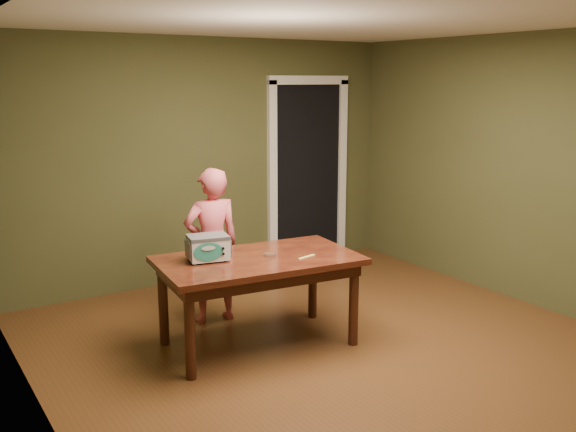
# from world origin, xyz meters

# --- Properties ---
(floor) EXTENTS (5.00, 5.00, 0.00)m
(floor) POSITION_xyz_m (0.00, 0.00, 0.00)
(floor) COLOR #5A3019
(floor) RESTS_ON ground
(room_shell) EXTENTS (4.52, 5.02, 2.61)m
(room_shell) POSITION_xyz_m (0.00, 0.00, 1.71)
(room_shell) COLOR #454625
(room_shell) RESTS_ON ground
(doorway) EXTENTS (1.10, 0.66, 2.25)m
(doorway) POSITION_xyz_m (1.30, 2.78, 1.06)
(doorway) COLOR black
(doorway) RESTS_ON ground
(dining_table) EXTENTS (1.69, 1.07, 0.75)m
(dining_table) POSITION_xyz_m (-0.49, 0.57, 0.65)
(dining_table) COLOR black
(dining_table) RESTS_ON floor
(toy_oven) EXTENTS (0.37, 0.28, 0.21)m
(toy_oven) POSITION_xyz_m (-0.87, 0.71, 0.86)
(toy_oven) COLOR #4C4F54
(toy_oven) RESTS_ON dining_table
(baking_pan) EXTENTS (0.10, 0.10, 0.02)m
(baking_pan) POSITION_xyz_m (-0.39, 0.56, 0.76)
(baking_pan) COLOR silver
(baking_pan) RESTS_ON dining_table
(spatula) EXTENTS (0.18, 0.07, 0.01)m
(spatula) POSITION_xyz_m (-0.16, 0.36, 0.75)
(spatula) COLOR #DEDA60
(spatula) RESTS_ON dining_table
(child) EXTENTS (0.55, 0.39, 1.40)m
(child) POSITION_xyz_m (-0.56, 1.27, 0.70)
(child) COLOR #DD5B65
(child) RESTS_ON floor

